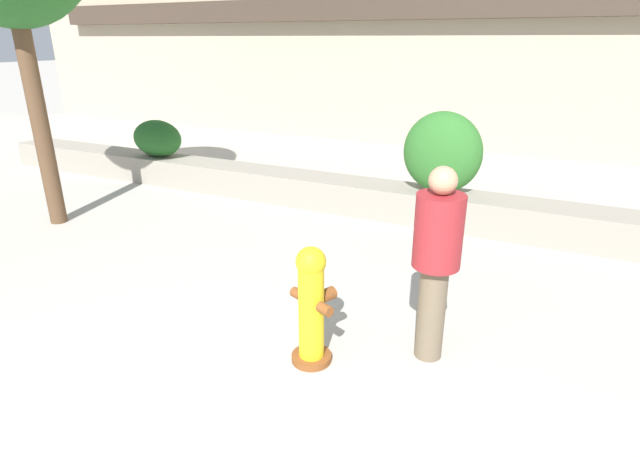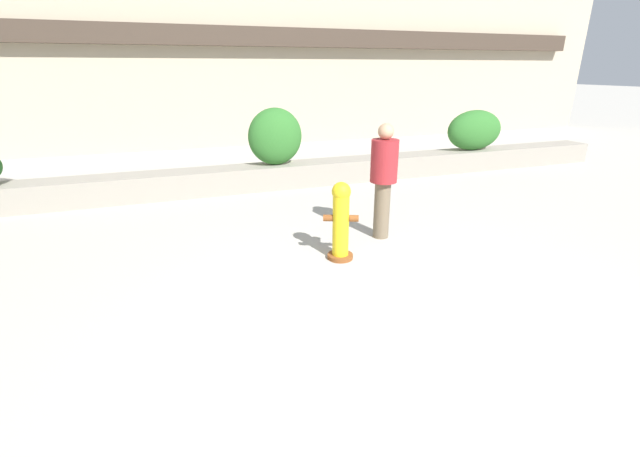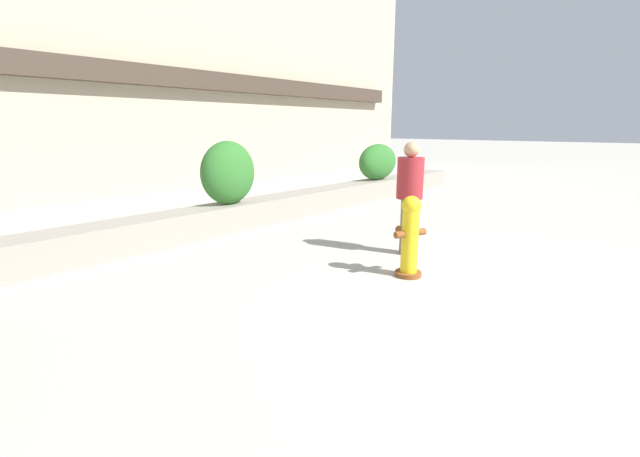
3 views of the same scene
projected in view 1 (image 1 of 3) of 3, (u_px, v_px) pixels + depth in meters
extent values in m
cube|color=#3F3328|center=(495.00, 5.00, 11.05)|extent=(27.00, 0.36, 0.56)
cube|color=gray|center=(420.00, 205.00, 7.69)|extent=(18.00, 0.70, 0.50)
ellipsoid|color=#235B23|center=(157.00, 138.00, 9.63)|extent=(1.06, 0.64, 0.70)
ellipsoid|color=#2D6B28|center=(442.00, 153.00, 7.28)|extent=(1.15, 0.70, 1.19)
cylinder|color=brown|center=(312.00, 357.00, 4.39)|extent=(0.46, 0.46, 0.06)
cylinder|color=gold|center=(311.00, 312.00, 4.23)|extent=(0.29, 0.29, 0.85)
sphere|color=gold|center=(311.00, 262.00, 4.06)|extent=(0.25, 0.25, 0.25)
cylinder|color=brown|center=(327.00, 295.00, 4.30)|extent=(0.16, 0.17, 0.11)
cylinder|color=brown|center=(325.00, 309.00, 4.07)|extent=(0.15, 0.13, 0.09)
cylinder|color=brown|center=(298.00, 294.00, 4.31)|extent=(0.15, 0.13, 0.09)
cylinder|color=brown|center=(40.00, 124.00, 7.19)|extent=(0.24, 0.24, 3.00)
cylinder|color=brown|center=(431.00, 312.00, 4.32)|extent=(0.32, 0.32, 0.88)
cylinder|color=maroon|center=(438.00, 231.00, 4.05)|extent=(0.53, 0.53, 0.62)
sphere|color=tan|center=(443.00, 181.00, 3.90)|extent=(0.23, 0.23, 0.23)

